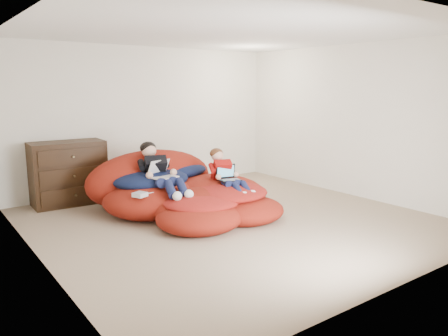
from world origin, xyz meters
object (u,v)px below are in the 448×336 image
older_boy (159,169)px  younger_boy (226,172)px  beanbag_pile (184,194)px  laptop_white (162,173)px  dresser (68,173)px  laptop_black (228,176)px

older_boy → younger_boy: 0.96m
beanbag_pile → laptop_white: size_ratio=6.00×
beanbag_pile → older_boy: size_ratio=2.19×
dresser → laptop_black: bearing=-47.7°
beanbag_pile → younger_boy: size_ratio=2.79×
older_boy → laptop_black: size_ratio=3.53×
laptop_black → older_boy: bearing=148.7°
beanbag_pile → laptop_white: beanbag_pile is taller
older_boy → younger_boy: bearing=-28.3°
older_boy → laptop_white: (-0.00, -0.09, -0.04)m
dresser → laptop_white: bearing=-59.3°
dresser → younger_boy: bearing=-46.8°
younger_boy → beanbag_pile: bearing=141.8°
beanbag_pile → younger_boy: (0.47, -0.37, 0.33)m
laptop_white → older_boy: bearing=90.0°
older_boy → laptop_black: bearing=-31.3°
laptop_white → laptop_black: size_ratio=1.29×
laptop_white → younger_boy: bearing=-23.4°
dresser → laptop_white: size_ratio=2.63×
older_boy → younger_boy: older_boy is taller
younger_boy → laptop_white: (-0.84, 0.36, 0.03)m
dresser → older_boy: bearing=-57.7°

